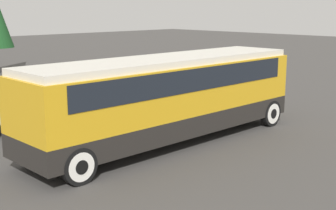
{
  "coord_description": "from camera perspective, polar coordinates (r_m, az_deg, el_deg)",
  "views": [
    {
      "loc": [
        -10.77,
        -11.02,
        4.56
      ],
      "look_at": [
        0.0,
        0.0,
        1.32
      ],
      "focal_mm": 50.0,
      "sensor_mm": 36.0,
      "label": 1
    }
  ],
  "objects": [
    {
      "name": "parked_car_near",
      "position": [
        22.48,
        -5.94,
        1.87
      ],
      "size": [
        4.62,
        1.79,
        1.37
      ],
      "color": "black",
      "rests_on": "ground_plane"
    },
    {
      "name": "ground_plane",
      "position": [
        16.07,
        0.0,
        -4.62
      ],
      "size": [
        120.0,
        120.0,
        0.0
      ],
      "primitive_type": "plane",
      "color": "#423F3D"
    },
    {
      "name": "tour_bus",
      "position": [
        15.72,
        0.25,
        1.65
      ],
      "size": [
        10.64,
        2.55,
        2.94
      ],
      "color": "black",
      "rests_on": "ground_plane"
    },
    {
      "name": "parked_car_far",
      "position": [
        19.08,
        -16.79,
        -0.24
      ],
      "size": [
        4.67,
        1.9,
        1.48
      ],
      "color": "#BCBCC1",
      "rests_on": "ground_plane"
    }
  ]
}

